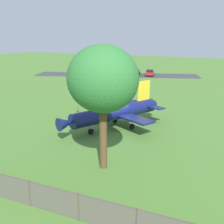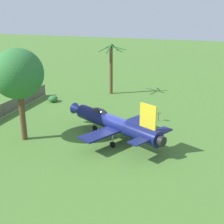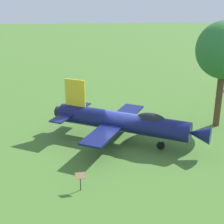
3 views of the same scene
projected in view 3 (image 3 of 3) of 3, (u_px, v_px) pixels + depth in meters
The scene contains 3 objects.
ground_plane at pixel (121, 142), 26.39m from camera, with size 200.00×200.00×0.00m, color #47722D.
display_jet at pixel (126, 122), 25.63m from camera, with size 8.89×12.02×4.71m.
info_plaque at pixel (80, 178), 19.70m from camera, with size 0.48×0.65×1.14m.
Camera 3 is at (-23.83, 2.09, 11.41)m, focal length 52.85 mm.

